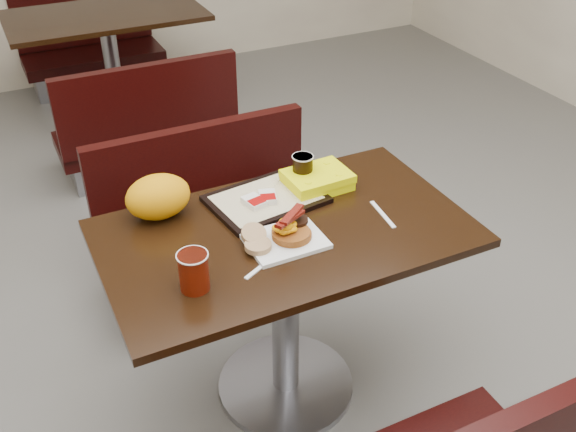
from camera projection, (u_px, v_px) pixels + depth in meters
name	position (u px, v px, depth m)	size (l,w,h in m)	color
floor	(286.00, 387.00, 2.58)	(6.00, 7.00, 0.01)	slate
table_near	(286.00, 315.00, 2.37)	(1.20, 0.70, 0.75)	black
bench_near_n	(217.00, 220.00, 2.90)	(1.00, 0.46, 0.72)	black
table_far	(113.00, 70.00, 4.31)	(1.20, 0.70, 0.75)	black
bench_far_s	(143.00, 114.00, 3.79)	(1.00, 0.46, 0.72)	black
bench_far_n	(91.00, 40.00, 4.84)	(1.00, 0.46, 0.72)	black
platter	(285.00, 241.00, 2.09)	(0.24, 0.19, 0.01)	white
pancake_stack	(292.00, 233.00, 2.09)	(0.13, 0.13, 0.03)	brown
sausage_patty	(297.00, 220.00, 2.12)	(0.07, 0.07, 0.01)	black
scrambled_eggs	(285.00, 227.00, 2.06)	(0.08, 0.07, 0.04)	#E9A004
bacon_strips	(290.00, 218.00, 2.06)	(0.14, 0.06, 0.01)	#440904
muffin_bottom	(258.00, 246.00, 2.04)	(0.08, 0.08, 0.02)	tan
muffin_top	(254.00, 234.00, 2.08)	(0.08, 0.08, 0.02)	tan
coffee_cup_near	(194.00, 272.00, 1.88)	(0.09, 0.09, 0.12)	maroon
fork	(257.00, 270.00, 1.98)	(0.14, 0.03, 0.00)	white
knife	(383.00, 214.00, 2.23)	(0.17, 0.01, 0.00)	white
condiment_syrup	(268.00, 237.00, 2.12)	(0.04, 0.03, 0.01)	red
condiment_ketchup	(273.00, 230.00, 2.15)	(0.04, 0.03, 0.01)	#8C0504
tray	(266.00, 199.00, 2.29)	(0.38, 0.27, 0.02)	black
hashbrown_sleeve_left	(254.00, 202.00, 2.24)	(0.06, 0.08, 0.02)	silver
hashbrown_sleeve_right	(268.00, 197.00, 2.27)	(0.06, 0.08, 0.02)	silver
coffee_cup_far	(303.00, 168.00, 2.36)	(0.07, 0.07, 0.10)	black
clamshell	(317.00, 180.00, 2.36)	(0.23, 0.17, 0.06)	#EFF104
paper_bag	(158.00, 197.00, 2.18)	(0.22, 0.16, 0.15)	orange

